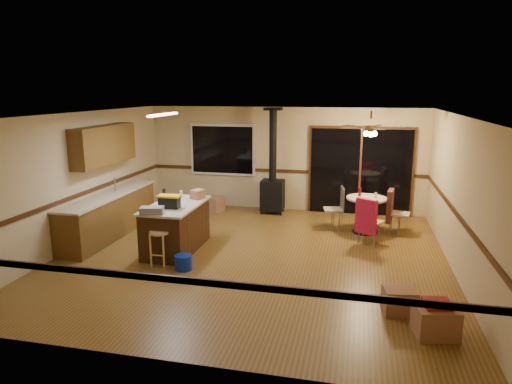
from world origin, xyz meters
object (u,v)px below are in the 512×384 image
(dining_table, at_px, (366,209))
(chair_left, at_px, (338,203))
(toolbox_grey, at_px, (152,210))
(box_corner_a, at_px, (436,321))
(blue_bucket, at_px, (183,262))
(chair_right, at_px, (391,206))
(wood_stove, at_px, (273,184))
(chair_near, at_px, (367,216))
(bar_stool, at_px, (160,248))
(box_under_window, at_px, (213,204))
(kitchen_island, at_px, (176,227))
(box_corner_b, at_px, (399,301))
(toolbox_black, at_px, (169,202))

(dining_table, relative_size, chair_left, 1.65)
(toolbox_grey, bearing_deg, box_corner_a, -18.48)
(blue_bucket, height_order, chair_right, chair_right)
(wood_stove, height_order, toolbox_grey, wood_stove)
(chair_near, distance_m, box_corner_a, 3.41)
(bar_stool, bearing_deg, box_under_window, 93.18)
(dining_table, relative_size, box_under_window, 1.78)
(wood_stove, xyz_separation_m, chair_left, (1.66, -1.02, -0.14))
(box_under_window, relative_size, box_corner_a, 0.95)
(blue_bucket, bearing_deg, kitchen_island, 118.55)
(wood_stove, bearing_deg, chair_left, -31.62)
(bar_stool, relative_size, blue_bucket, 2.02)
(kitchen_island, relative_size, toolbox_grey, 4.18)
(blue_bucket, distance_m, box_under_window, 3.79)
(dining_table, height_order, chair_left, chair_left)
(box_corner_b, bearing_deg, chair_near, 98.83)
(kitchen_island, height_order, box_corner_a, kitchen_island)
(bar_stool, bearing_deg, blue_bucket, -12.37)
(bar_stool, distance_m, chair_near, 4.00)
(toolbox_black, xyz_separation_m, chair_near, (3.56, 1.31, -0.41))
(dining_table, distance_m, chair_left, 0.61)
(blue_bucket, relative_size, box_corner_b, 0.71)
(toolbox_grey, relative_size, box_corner_a, 0.80)
(dining_table, bearing_deg, blue_bucket, -137.38)
(chair_right, height_order, box_corner_a, chair_right)
(bar_stool, relative_size, chair_near, 0.88)
(bar_stool, bearing_deg, dining_table, 37.53)
(box_under_window, bearing_deg, blue_bucket, -79.78)
(chair_right, bearing_deg, dining_table, -171.12)
(chair_near, bearing_deg, blue_bucket, -147.38)
(kitchen_island, height_order, blue_bucket, kitchen_island)
(blue_bucket, bearing_deg, box_corner_b, -12.93)
(kitchen_island, height_order, chair_near, chair_near)
(blue_bucket, xyz_separation_m, box_corner_a, (3.89, -1.32, 0.06))
(dining_table, bearing_deg, kitchen_island, -151.77)
(bar_stool, relative_size, chair_right, 0.88)
(kitchen_island, bearing_deg, bar_stool, -88.39)
(toolbox_grey, height_order, dining_table, toolbox_grey)
(wood_stove, xyz_separation_m, chair_near, (2.26, -2.00, -0.13))
(toolbox_grey, height_order, toolbox_black, toolbox_black)
(toolbox_black, height_order, chair_right, toolbox_black)
(box_under_window, bearing_deg, kitchen_island, -86.37)
(box_corner_a, bearing_deg, toolbox_grey, 161.52)
(box_under_window, bearing_deg, toolbox_grey, -89.29)
(bar_stool, height_order, chair_right, chair_right)
(kitchen_island, distance_m, dining_table, 4.04)
(toolbox_black, height_order, chair_near, toolbox_black)
(toolbox_grey, xyz_separation_m, bar_stool, (0.16, -0.08, -0.65))
(chair_near, distance_m, chair_right, 1.07)
(wood_stove, height_order, box_under_window, wood_stove)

